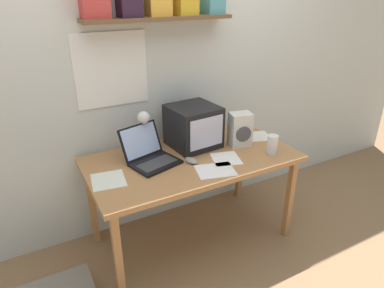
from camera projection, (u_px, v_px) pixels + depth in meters
name	position (u px, v px, depth m)	size (l,w,h in m)	color
ground_plane	(192.00, 237.00, 2.70)	(12.00, 12.00, 0.00)	#906E4C
back_wall	(162.00, 59.00, 2.50)	(5.60, 0.24, 2.60)	silver
corner_desk	(192.00, 165.00, 2.42)	(1.46, 0.76, 0.71)	#B07848
crt_monitor	(193.00, 126.00, 2.51)	(0.36, 0.36, 0.31)	black
laptop	(149.00, 153.00, 2.31)	(0.38, 0.39, 0.23)	black
desk_lamp	(143.00, 124.00, 2.39)	(0.10, 0.15, 0.31)	white
juice_glass	(272.00, 145.00, 2.43)	(0.08, 0.08, 0.14)	white
space_heater	(240.00, 130.00, 2.52)	(0.18, 0.15, 0.25)	silver
computer_mouse	(191.00, 161.00, 2.31)	(0.09, 0.12, 0.03)	gray
open_notebook	(108.00, 180.00, 2.11)	(0.23, 0.25, 0.00)	silver
printed_handout	(226.00, 159.00, 2.37)	(0.24, 0.25, 0.00)	white
loose_paper_near_laptop	(254.00, 137.00, 2.72)	(0.30, 0.26, 0.00)	white
loose_paper_near_monitor	(215.00, 170.00, 2.22)	(0.29, 0.25, 0.00)	white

